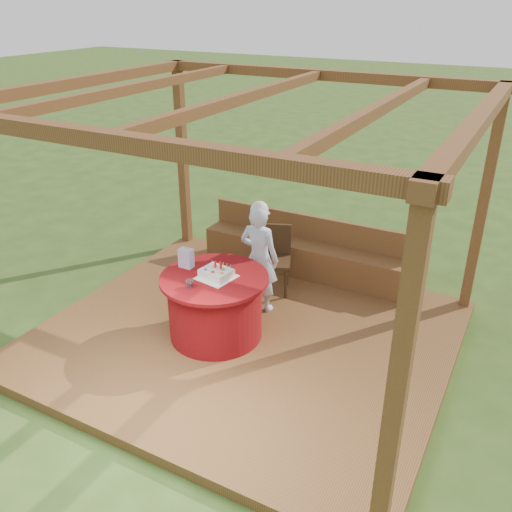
# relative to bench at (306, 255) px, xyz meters

# --- Properties ---
(ground) EXTENTS (60.00, 60.00, 0.00)m
(ground) POSITION_rel_bench_xyz_m (0.00, -1.72, -0.38)
(ground) COLOR #2C4818
(ground) RESTS_ON ground
(deck) EXTENTS (4.50, 4.00, 0.12)m
(deck) POSITION_rel_bench_xyz_m (0.00, -1.72, -0.32)
(deck) COLOR brown
(deck) RESTS_ON ground
(pergola) EXTENTS (4.50, 4.00, 2.72)m
(pergola) POSITION_rel_bench_xyz_m (0.00, -1.72, 2.02)
(pergola) COLOR brown
(pergola) RESTS_ON deck
(bench) EXTENTS (3.00, 0.42, 0.80)m
(bench) POSITION_rel_bench_xyz_m (0.00, 0.00, 0.00)
(bench) COLOR brown
(bench) RESTS_ON deck
(table) EXTENTS (1.21, 1.21, 0.75)m
(table) POSITION_rel_bench_xyz_m (-0.28, -1.92, 0.12)
(table) COLOR maroon
(table) RESTS_ON deck
(chair) EXTENTS (0.55, 0.55, 0.87)m
(chair) POSITION_rel_bench_xyz_m (-0.19, -0.61, 0.22)
(chair) COLOR #372211
(chair) RESTS_ON deck
(elderly_woman) EXTENTS (0.50, 0.33, 1.41)m
(elderly_woman) POSITION_rel_bench_xyz_m (-0.13, -1.14, 0.44)
(elderly_woman) COLOR #9DBFEA
(elderly_woman) RESTS_ON deck
(birthday_cake) EXTENTS (0.42, 0.42, 0.17)m
(birthday_cake) POSITION_rel_bench_xyz_m (-0.25, -1.92, 0.54)
(birthday_cake) COLOR white
(birthday_cake) RESTS_ON table
(gift_bag) EXTENTS (0.16, 0.10, 0.22)m
(gift_bag) POSITION_rel_bench_xyz_m (-0.68, -1.86, 0.60)
(gift_bag) COLOR #E494C1
(gift_bag) RESTS_ON table
(drinking_glass) EXTENTS (0.09, 0.09, 0.08)m
(drinking_glass) POSITION_rel_bench_xyz_m (-0.38, -2.24, 0.53)
(drinking_glass) COLOR white
(drinking_glass) RESTS_ON table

